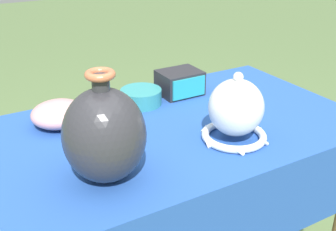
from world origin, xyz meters
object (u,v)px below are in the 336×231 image
(vase_tall_bulbous, at_px, (104,134))
(bowl_shallow_celadon, at_px, (114,122))
(pot_squat_teal, at_px, (141,97))
(vase_dome_bell, at_px, (236,112))
(mosaic_tile_box, at_px, (180,83))
(bowl_shallow_rose, at_px, (59,114))

(vase_tall_bulbous, height_order, bowl_shallow_celadon, vase_tall_bulbous)
(pot_squat_teal, bearing_deg, vase_tall_bulbous, -127.30)
(vase_dome_bell, bearing_deg, vase_tall_bulbous, -179.66)
(vase_dome_bell, distance_m, pot_squat_teal, 0.38)
(mosaic_tile_box, bearing_deg, bowl_shallow_celadon, -153.45)
(bowl_shallow_celadon, xyz_separation_m, bowl_shallow_rose, (-0.13, 0.13, 0.00))
(mosaic_tile_box, height_order, pot_squat_teal, mosaic_tile_box)
(vase_tall_bulbous, bearing_deg, pot_squat_teal, 52.70)
(vase_dome_bell, xyz_separation_m, bowl_shallow_rose, (-0.41, 0.34, -0.05))
(vase_tall_bulbous, height_order, mosaic_tile_box, vase_tall_bulbous)
(bowl_shallow_celadon, relative_size, pot_squat_teal, 1.06)
(mosaic_tile_box, relative_size, pot_squat_teal, 1.05)
(pot_squat_teal, xyz_separation_m, bowl_shallow_rose, (-0.29, -0.02, 0.01))
(bowl_shallow_celadon, xyz_separation_m, pot_squat_teal, (0.16, 0.15, -0.01))
(bowl_shallow_celadon, bearing_deg, bowl_shallow_rose, 133.84)
(pot_squat_teal, bearing_deg, mosaic_tile_box, 4.47)
(mosaic_tile_box, distance_m, pot_squat_teal, 0.16)
(vase_tall_bulbous, xyz_separation_m, bowl_shallow_celadon, (0.11, 0.21, -0.08))
(vase_dome_bell, distance_m, bowl_shallow_rose, 0.53)
(bowl_shallow_rose, bearing_deg, mosaic_tile_box, 4.01)
(vase_tall_bulbous, xyz_separation_m, mosaic_tile_box, (0.44, 0.38, -0.08))
(vase_tall_bulbous, relative_size, bowl_shallow_rose, 1.63)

